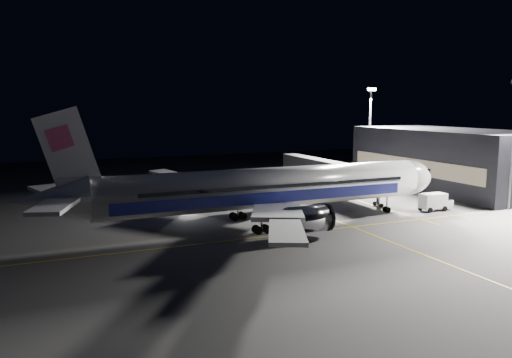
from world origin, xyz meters
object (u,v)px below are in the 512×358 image
object	(u,v)px
jet_bridge	(334,170)
safety_cone_a	(282,209)
floodlight_mast_north	(370,125)
airliner	(262,189)
safety_cone_c	(250,205)
service_truck	(435,201)
safety_cone_b	(274,205)
baggage_tug	(186,205)

from	to	relation	value
jet_bridge	safety_cone_a	xyz separation A→B (m)	(-16.00, -10.11, -4.32)
floodlight_mast_north	safety_cone_a	distance (m)	43.37
airliner	safety_cone_c	bearing A→B (deg)	74.77
floodlight_mast_north	jet_bridge	bearing A→B (deg)	-142.26
service_truck	safety_cone_b	xyz separation A→B (m)	(-22.46, 12.83, -1.22)
safety_cone_a	safety_cone_c	bearing A→B (deg)	130.96
floodlight_mast_north	safety_cone_b	bearing A→B (deg)	-148.11
service_truck	airliner	bearing A→B (deg)	176.32
floodlight_mast_north	safety_cone_b	size ratio (longest dim) A/B	38.00
airliner	baggage_tug	size ratio (longest dim) A/B	22.81
service_truck	safety_cone_a	distance (m)	24.59
baggage_tug	safety_cone_c	xyz separation A→B (m)	(10.50, -1.91, -0.54)
airliner	service_truck	world-z (taller)	airliner
airliner	jet_bridge	bearing A→B (deg)	38.04
jet_bridge	floodlight_mast_north	world-z (taller)	floodlight_mast_north
airliner	safety_cone_a	xyz separation A→B (m)	(7.08, 7.94, -4.90)
service_truck	baggage_tug	distance (m)	40.11
jet_bridge	safety_cone_c	world-z (taller)	jet_bridge
jet_bridge	safety_cone_c	size ratio (longest dim) A/B	57.18
airliner	safety_cone_b	bearing A→B (deg)	56.84
airliner	floodlight_mast_north	world-z (taller)	floodlight_mast_north
safety_cone_a	floodlight_mast_north	bearing A→B (deg)	35.27
airliner	baggage_tug	distance (m)	16.45
safety_cone_a	jet_bridge	bearing A→B (deg)	32.30
service_truck	safety_cone_c	world-z (taller)	service_truck
safety_cone_a	safety_cone_b	size ratio (longest dim) A/B	0.96
service_truck	baggage_tug	bearing A→B (deg)	156.43
baggage_tug	jet_bridge	bearing A→B (deg)	13.04
airliner	safety_cone_c	world-z (taller)	airliner
service_truck	baggage_tug	xyz separation A→B (m)	(-36.70, 16.16, -0.65)
airliner	floodlight_mast_north	size ratio (longest dim) A/B	2.97
floodlight_mast_north	airliner	bearing A→B (deg)	-142.09
jet_bridge	safety_cone_c	distance (m)	21.02
floodlight_mast_north	safety_cone_a	size ratio (longest dim) A/B	39.47
safety_cone_a	service_truck	bearing A→B (deg)	-23.88
baggage_tug	safety_cone_a	distance (m)	15.55
floodlight_mast_north	service_truck	size ratio (longest dim) A/B	3.76
floodlight_mast_north	safety_cone_b	world-z (taller)	floodlight_mast_north
baggage_tug	safety_cone_b	bearing A→B (deg)	-7.45
safety_cone_c	safety_cone_a	bearing A→B (deg)	-49.04
jet_bridge	safety_cone_c	xyz separation A→B (m)	(-19.74, -5.81, -4.28)
safety_cone_b	safety_cone_c	world-z (taller)	safety_cone_c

